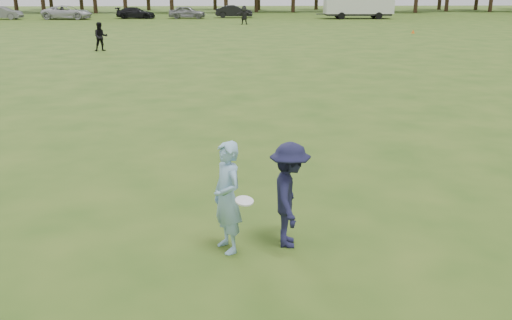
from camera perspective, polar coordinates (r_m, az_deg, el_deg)
The scene contains 13 objects.
ground at distance 8.45m, azimuth 2.06°, elevation -9.51°, with size 200.00×200.00×0.00m, color #2B4B15.
thrower at distance 8.14m, azimuth -3.05°, elevation -3.95°, with size 0.63×0.41×1.73m, color #86B1D0.
defender at distance 8.32m, azimuth 3.55°, elevation -3.72°, with size 1.07×0.62×1.66m, color #181834.
player_far_a at distance 35.17m, azimuth -16.04°, elevation 12.37°, with size 0.84×0.65×1.73m, color black.
player_far_d at distance 57.05m, azimuth -1.25°, elevation 15.02°, with size 1.74×0.55×1.87m, color #262626.
car_b at distance 71.75m, azimuth -25.18°, elevation 13.84°, with size 1.56×4.47×1.47m, color slate.
car_c at distance 69.15m, azimuth -19.25°, elevation 14.45°, with size 2.59×5.62×1.56m, color silver.
car_d at distance 68.44m, azimuth -12.55°, elevation 14.88°, with size 1.85×4.55×1.32m, color black.
car_e at distance 67.49m, azimuth -7.26°, elevation 15.18°, with size 1.75×4.34×1.48m, color gray.
car_f at distance 68.80m, azimuth -2.32°, elevation 15.35°, with size 1.57×4.50×1.48m, color black.
field_cone at distance 48.29m, azimuth 16.21°, elevation 12.86°, with size 0.28×0.28×0.30m, color #E2580B.
disc_in_play at distance 7.84m, azimuth -1.23°, elevation -4.33°, with size 0.30×0.31×0.09m.
cargo_trailer at distance 67.81m, azimuth 10.74°, elevation 15.90°, with size 9.00×2.75×3.20m.
Camera 1 is at (-0.61, -7.47, 3.90)m, focal length 38.00 mm.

